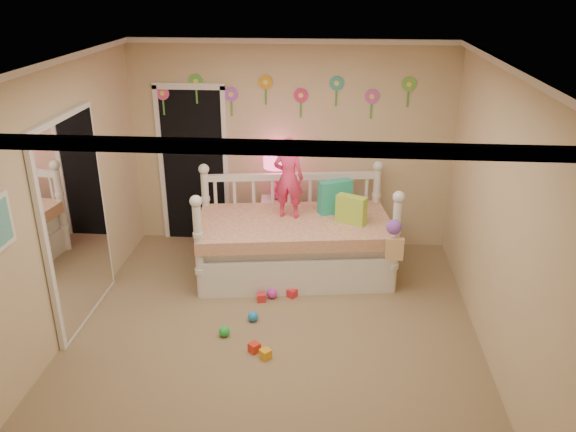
# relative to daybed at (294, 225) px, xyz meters

# --- Properties ---
(floor) EXTENTS (4.00, 4.50, 0.01)m
(floor) POSITION_rel_daybed_xyz_m (-0.11, -1.39, -0.61)
(floor) COLOR #7F684C
(floor) RESTS_ON ground
(ceiling) EXTENTS (4.00, 4.50, 0.01)m
(ceiling) POSITION_rel_daybed_xyz_m (-0.11, -1.39, 1.99)
(ceiling) COLOR white
(ceiling) RESTS_ON floor
(back_wall) EXTENTS (4.00, 0.01, 2.60)m
(back_wall) POSITION_rel_daybed_xyz_m (-0.11, 0.86, 0.69)
(back_wall) COLOR tan
(back_wall) RESTS_ON floor
(left_wall) EXTENTS (0.01, 4.50, 2.60)m
(left_wall) POSITION_rel_daybed_xyz_m (-2.11, -1.39, 0.69)
(left_wall) COLOR tan
(left_wall) RESTS_ON floor
(right_wall) EXTENTS (0.01, 4.50, 2.60)m
(right_wall) POSITION_rel_daybed_xyz_m (1.89, -1.39, 0.69)
(right_wall) COLOR tan
(right_wall) RESTS_ON floor
(crown_molding) EXTENTS (4.00, 4.50, 0.06)m
(crown_molding) POSITION_rel_daybed_xyz_m (-0.11, -1.39, 1.96)
(crown_molding) COLOR white
(crown_molding) RESTS_ON ceiling
(daybed) EXTENTS (2.38, 1.50, 1.21)m
(daybed) POSITION_rel_daybed_xyz_m (0.00, 0.00, 0.00)
(daybed) COLOR white
(daybed) RESTS_ON floor
(pillow_turquoise) EXTENTS (0.41, 0.29, 0.39)m
(pillow_turquoise) POSITION_rel_daybed_xyz_m (0.46, 0.26, 0.26)
(pillow_turquoise) COLOR #23B38E
(pillow_turquoise) RESTS_ON daybed
(pillow_lime) EXTENTS (0.36, 0.27, 0.32)m
(pillow_lime) POSITION_rel_daybed_xyz_m (0.64, -0.04, 0.23)
(pillow_lime) COLOR #ADDB43
(pillow_lime) RESTS_ON daybed
(child) EXTENTS (0.38, 0.28, 0.95)m
(child) POSITION_rel_daybed_xyz_m (-0.08, 0.09, 0.54)
(child) COLOR #F5376D
(child) RESTS_ON daybed
(nightstand) EXTENTS (0.42, 0.34, 0.66)m
(nightstand) POSITION_rel_daybed_xyz_m (-0.27, 0.68, -0.28)
(nightstand) COLOR white
(nightstand) RESTS_ON floor
(table_lamp) EXTENTS (0.33, 0.33, 0.73)m
(table_lamp) POSITION_rel_daybed_xyz_m (-0.27, 0.68, 0.54)
(table_lamp) COLOR #F9218E
(table_lamp) RESTS_ON nightstand
(closet_doorway) EXTENTS (0.90, 0.04, 2.07)m
(closet_doorway) POSITION_rel_daybed_xyz_m (-1.36, 0.85, 0.43)
(closet_doorway) COLOR black
(closet_doorway) RESTS_ON back_wall
(flower_decals) EXTENTS (3.40, 0.02, 0.50)m
(flower_decals) POSITION_rel_daybed_xyz_m (-0.20, 0.85, 1.33)
(flower_decals) COLOR #B2668C
(flower_decals) RESTS_ON back_wall
(mirror_closet) EXTENTS (0.07, 1.30, 2.10)m
(mirror_closet) POSITION_rel_daybed_xyz_m (-2.07, -1.09, 0.44)
(mirror_closet) COLOR white
(mirror_closet) RESTS_ON left_wall
(hanging_bag) EXTENTS (0.20, 0.16, 0.36)m
(hanging_bag) POSITION_rel_daybed_xyz_m (1.07, -0.63, 0.13)
(hanging_bag) COLOR beige
(hanging_bag) RESTS_ON daybed
(toy_scatter) EXTENTS (1.10, 1.46, 0.11)m
(toy_scatter) POSITION_rel_daybed_xyz_m (-0.36, -1.10, -0.55)
(toy_scatter) COLOR #996666
(toy_scatter) RESTS_ON floor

